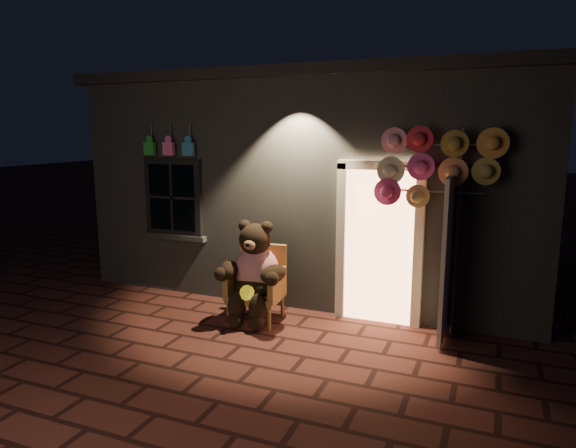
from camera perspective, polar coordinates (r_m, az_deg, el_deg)
The scene contains 5 objects.
ground at distance 6.44m, azimuth -5.33°, elevation -13.29°, with size 60.00×60.00×0.00m, color #52251F.
shop_building at distance 9.64m, azimuth 5.60°, elevation 5.32°, with size 7.30×5.95×3.51m.
wicker_armchair at distance 7.09m, azimuth -3.34°, elevation -6.57°, with size 0.75×0.69×1.03m.
teddy_bear at distance 6.92m, azimuth -3.79°, elevation -5.39°, with size 1.00×0.80×1.38m.
hat_rack at distance 6.54m, azimuth 15.77°, elevation 6.24°, with size 1.48×0.22×2.62m.
Camera 1 is at (2.77, -5.20, 2.58)m, focal length 32.00 mm.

